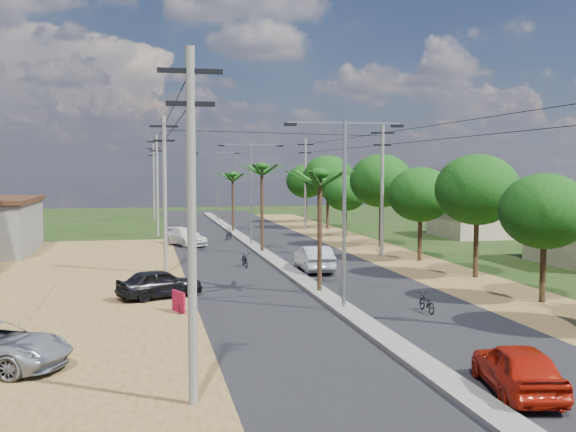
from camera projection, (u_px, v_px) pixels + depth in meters
name	position (u px, v px, depth m)	size (l,w,h in m)	color
ground	(344.00, 312.00, 28.32)	(160.00, 160.00, 0.00)	black
road	(276.00, 263.00, 42.95)	(12.00, 110.00, 0.04)	black
median	(267.00, 256.00, 45.87)	(1.00, 90.00, 0.18)	#605E56
dirt_lot_west	(3.00, 291.00, 32.99)	(18.00, 46.00, 0.04)	brown
dirt_shoulder_east	(401.00, 259.00, 44.73)	(5.00, 90.00, 0.03)	brown
house_east_far	(479.00, 210.00, 59.85)	(7.60, 7.50, 4.60)	gray
tree_east_b	(544.00, 211.00, 29.98)	(4.00, 4.00, 5.83)	black
tree_east_c	(477.00, 190.00, 36.84)	(4.60, 4.60, 6.83)	black
tree_east_d	(421.00, 195.00, 43.64)	(4.20, 4.20, 6.13)	black
tree_east_e	(381.00, 181.00, 51.43)	(4.80, 4.80, 7.14)	black
tree_east_f	(345.00, 193.00, 59.23)	(3.80, 3.80, 5.52)	black
tree_east_g	(328.00, 177.00, 67.07)	(5.00, 5.00, 7.38)	black
tree_east_h	(306.00, 181.00, 74.85)	(4.40, 4.40, 6.52)	black
palm_median_near	(320.00, 179.00, 31.84)	(2.00, 2.00, 6.15)	black
palm_median_mid	(262.00, 170.00, 47.42)	(2.00, 2.00, 6.55)	black
palm_median_far	(233.00, 177.00, 63.07)	(2.00, 2.00, 5.85)	black
streetlight_near	(344.00, 198.00, 27.99)	(5.10, 0.18, 8.00)	gray
streetlight_mid	(251.00, 185.00, 52.37)	(5.10, 0.18, 8.00)	gray
streetlight_far	(217.00, 180.00, 76.76)	(5.10, 0.18, 8.00)	gray
utility_pole_w_a	(192.00, 219.00, 16.77)	(1.60, 0.24, 9.00)	#605E56
utility_pole_w_b	(165.00, 191.00, 38.23)	(1.60, 0.24, 9.00)	#605E56
utility_pole_w_c	(157.00, 183.00, 59.69)	(1.60, 0.24, 9.00)	#605E56
utility_pole_w_d	(154.00, 179.00, 80.18)	(1.60, 0.24, 9.00)	#605E56
utility_pole_e_b	(382.00, 187.00, 45.16)	(1.60, 0.24, 9.00)	#605E56
utility_pole_e_c	(305.00, 182.00, 66.62)	(1.60, 0.24, 9.00)	#605E56
car_red_near	(517.00, 369.00, 17.89)	(1.60, 3.99, 1.36)	#971508
car_silver_mid	(314.00, 259.00, 39.26)	(1.60, 4.58, 1.51)	gray
car_white_far	(186.00, 237.00, 52.55)	(1.86, 4.58, 1.33)	silver
car_parked_dark	(160.00, 284.00, 31.16)	(1.59, 3.96, 1.35)	black
moto_rider_east	(427.00, 304.00, 28.03)	(0.53, 1.51, 0.79)	black
moto_rider_west_a	(245.00, 260.00, 40.99)	(0.62, 1.77, 0.93)	black
moto_rider_west_b	(229.00, 234.00, 56.71)	(0.48, 1.69, 1.02)	black
roadside_sign	(179.00, 302.00, 28.03)	(0.50, 1.05, 0.92)	maroon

